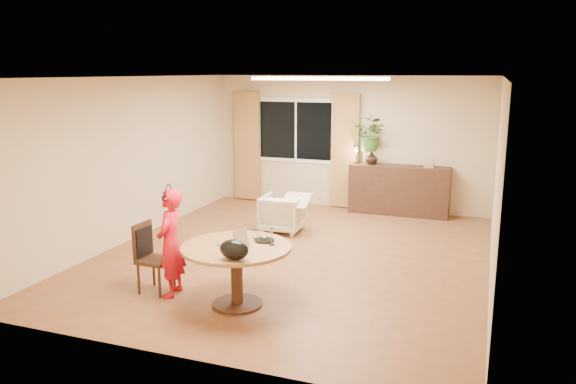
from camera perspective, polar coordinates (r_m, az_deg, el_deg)
The scene contains 24 objects.
floor at distance 8.40m, azimuth 0.60°, elevation -6.42°, with size 6.50×6.50×0.00m, color brown.
ceiling at distance 7.97m, azimuth 0.64°, elevation 11.60°, with size 6.50×6.50×0.00m, color white.
wall_back at distance 11.17m, azimuth 6.20°, elevation 5.01°, with size 5.50×5.50×0.00m, color tan.
wall_left at distance 9.35m, azimuth -15.51°, elevation 3.25°, with size 6.50×6.50×0.00m, color tan.
wall_right at distance 7.64m, azimuth 20.46°, elevation 0.99°, with size 6.50×6.50×0.00m, color tan.
window at distance 11.44m, azimuth 0.81°, elevation 6.26°, with size 1.70×0.03×1.30m.
curtain_left at distance 11.80m, azimuth -4.15°, elevation 4.67°, with size 0.55×0.08×2.25m, color brown.
curtain_right at distance 11.11m, azimuth 5.81°, elevation 4.17°, with size 0.55×0.08×2.25m, color brown.
ceiling_panel at distance 9.11m, azimuth 3.20°, elevation 11.43°, with size 2.20×0.35×0.05m, color white.
dining_table at distance 6.52m, azimuth -5.26°, elevation -6.76°, with size 1.27×1.27×0.72m.
dining_chair at distance 7.12m, azimuth -13.30°, elevation -6.56°, with size 0.42×0.38×0.87m, color black, non-canonical shape.
child at distance 6.91m, azimuth -11.83°, elevation -5.08°, with size 0.32×0.48×1.32m, color #B7150E.
laptop at distance 6.45m, azimuth -5.78°, elevation -4.53°, with size 0.33×0.22×0.22m, color #B7B7BC, non-canonical shape.
tumbler at distance 6.71m, azimuth -3.26°, elevation -4.30°, with size 0.08×0.08×0.11m, color white, non-canonical shape.
wine_glass at distance 6.45m, azimuth -1.67°, elevation -4.53°, with size 0.07×0.07×0.20m, color white, non-canonical shape.
pot_lid at distance 6.62m, azimuth -2.41°, elevation -4.84°, with size 0.24×0.24×0.04m, color white, non-canonical shape.
handbag at distance 5.99m, azimuth -5.49°, elevation -5.84°, with size 0.33×0.19×0.22m, color black, non-canonical shape.
armchair at distance 9.54m, azimuth -0.58°, elevation -2.18°, with size 0.67×0.69×0.63m, color beige.
throw at distance 9.35m, azimuth 0.83°, elevation -0.40°, with size 0.45×0.55×0.03m, color beige, non-canonical shape.
sideboard at distance 10.87m, azimuth 11.21°, elevation 0.20°, with size 1.87×0.46×0.93m, color black.
vase at distance 10.86m, azimuth 8.48°, elevation 3.46°, with size 0.24×0.24×0.25m, color black.
bouquet at distance 10.80m, azimuth 8.46°, elevation 5.84°, with size 0.59×0.51×0.66m, color #2A6827.
book_stack at distance 10.71m, azimuth 14.14°, elevation 2.63°, with size 0.18×0.14×0.07m, color #936F4B, non-canonical shape.
desk_lamp at distance 10.86m, azimuth 6.97°, elevation 3.83°, with size 0.15×0.15×0.37m, color black, non-canonical shape.
Camera 1 is at (2.65, -7.51, 2.68)m, focal length 35.00 mm.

